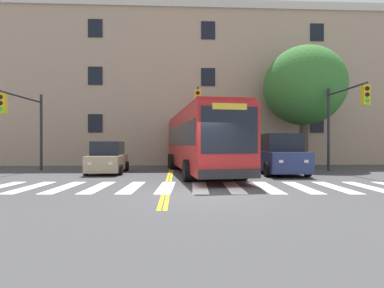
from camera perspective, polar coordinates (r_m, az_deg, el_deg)
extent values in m
plane|color=#424244|center=(10.08, 2.45, -9.62)|extent=(120.00, 120.00, 0.00)
cube|color=white|center=(13.29, -28.38, -7.25)|extent=(0.73, 3.28, 0.01)
cube|color=white|center=(12.72, -23.13, -7.58)|extent=(0.73, 3.28, 0.01)
cube|color=white|center=(12.27, -17.42, -7.86)|extent=(0.73, 3.28, 0.01)
cube|color=white|center=(11.95, -11.34, -8.07)|extent=(0.73, 3.28, 0.01)
cube|color=white|center=(11.76, -4.99, -8.20)|extent=(0.73, 3.28, 0.01)
cube|color=white|center=(11.72, 1.49, -8.23)|extent=(0.73, 3.28, 0.01)
cube|color=white|center=(11.83, 7.93, -8.15)|extent=(0.73, 3.28, 0.01)
cube|color=white|center=(12.08, 14.17, -7.99)|extent=(0.73, 3.28, 0.01)
cube|color=white|center=(12.46, 20.09, -7.74)|extent=(0.73, 3.28, 0.01)
cube|color=white|center=(12.97, 25.59, -7.43)|extent=(0.73, 3.28, 0.01)
cube|color=white|center=(13.59, 30.64, -7.10)|extent=(0.73, 3.28, 0.01)
cube|color=gold|center=(25.63, -3.86, -3.71)|extent=(0.12, 36.00, 0.01)
cube|color=gold|center=(25.63, -3.50, -3.71)|extent=(0.12, 36.00, 0.01)
cube|color=#B22323|center=(17.21, 1.45, 0.60)|extent=(3.88, 12.09, 2.99)
cube|color=black|center=(17.50, 5.46, 1.57)|extent=(1.33, 10.85, 1.07)
cube|color=black|center=(17.02, -2.68, 1.61)|extent=(1.33, 10.85, 1.07)
cube|color=black|center=(11.44, 7.20, 2.66)|extent=(2.21, 0.29, 1.79)
cube|color=yellow|center=(11.51, 7.21, 7.12)|extent=(1.36, 0.19, 0.24)
cube|color=#232326|center=(11.46, 7.24, -5.71)|extent=(2.42, 0.39, 0.36)
cube|color=maroon|center=(17.29, 1.45, 5.82)|extent=(3.67, 11.60, 0.16)
cylinder|color=black|center=(14.00, 9.15, -4.85)|extent=(0.67, 1.05, 0.99)
cylinder|color=black|center=(13.43, -0.48, -5.06)|extent=(0.67, 1.05, 0.99)
cylinder|color=black|center=(20.10, 3.29, -3.35)|extent=(0.67, 1.05, 0.99)
cylinder|color=black|center=(19.71, -3.43, -3.42)|extent=(0.67, 1.05, 0.99)
cylinder|color=black|center=(21.17, 2.62, -3.18)|extent=(0.67, 1.05, 0.99)
cylinder|color=black|center=(20.80, -3.76, -3.24)|extent=(0.67, 1.05, 0.99)
cube|color=tan|center=(17.91, -15.73, -3.44)|extent=(1.86, 3.97, 0.87)
cube|color=black|center=(17.92, -15.70, -0.79)|extent=(1.63, 2.20, 0.78)
cube|color=white|center=(15.87, -15.27, -3.58)|extent=(0.20, 0.05, 0.14)
cube|color=white|center=(16.09, -18.94, -3.52)|extent=(0.20, 0.05, 0.14)
cylinder|color=black|center=(16.58, -13.51, -4.76)|extent=(0.24, 0.61, 0.60)
cylinder|color=black|center=(16.95, -19.51, -4.66)|extent=(0.24, 0.61, 0.60)
cylinder|color=black|center=(18.98, -12.35, -4.15)|extent=(0.24, 0.61, 0.60)
cylinder|color=black|center=(19.31, -17.63, -4.08)|extent=(0.24, 0.61, 0.60)
cube|color=navy|center=(17.47, 16.18, -3.07)|extent=(2.21, 4.80, 1.06)
cube|color=black|center=(17.49, 16.14, 0.26)|extent=(1.94, 3.00, 0.97)
cube|color=white|center=(15.42, 20.96, -3.10)|extent=(0.20, 0.05, 0.14)
cube|color=white|center=(15.01, 16.61, -3.18)|extent=(0.20, 0.05, 0.14)
cylinder|color=black|center=(16.46, 21.16, -4.52)|extent=(0.25, 0.77, 0.76)
cylinder|color=black|center=(15.80, 14.11, -4.71)|extent=(0.25, 0.77, 0.76)
cylinder|color=black|center=(19.21, 17.88, -3.86)|extent=(0.25, 0.77, 0.76)
cylinder|color=black|center=(18.65, 11.79, -3.98)|extent=(0.25, 0.77, 0.76)
cube|color=#AD1E1E|center=(26.50, 0.03, -2.33)|extent=(2.13, 4.53, 0.80)
cube|color=black|center=(26.61, 0.00, -0.68)|extent=(1.76, 2.24, 0.73)
cube|color=white|center=(24.39, 1.97, -2.36)|extent=(0.20, 0.06, 0.14)
cube|color=white|center=(24.23, -0.51, -2.37)|extent=(0.20, 0.06, 0.14)
cylinder|color=black|center=(25.31, 2.48, -3.02)|extent=(0.27, 0.68, 0.66)
cylinder|color=black|center=(25.05, -1.61, -3.05)|extent=(0.27, 0.68, 0.66)
cylinder|color=black|center=(27.99, 1.50, -2.72)|extent=(0.27, 0.68, 0.66)
cylinder|color=black|center=(27.76, -2.20, -2.75)|extent=(0.27, 0.68, 0.66)
cylinder|color=#28282D|center=(20.47, 24.57, 2.49)|extent=(0.16, 0.16, 5.12)
cylinder|color=#28282D|center=(19.03, 27.24, 9.23)|extent=(0.11, 3.81, 0.11)
cube|color=yellow|center=(17.46, 30.15, 8.07)|extent=(0.34, 0.28, 1.00)
cylinder|color=black|center=(17.38, 30.42, 9.11)|extent=(0.22, 0.03, 0.22)
cylinder|color=black|center=(17.34, 30.42, 8.13)|extent=(0.22, 0.03, 0.22)
cylinder|color=green|center=(17.30, 30.42, 7.14)|extent=(0.22, 0.03, 0.22)
cylinder|color=#28282D|center=(21.23, -26.80, 1.98)|extent=(0.16, 0.16, 4.81)
cylinder|color=#28282D|center=(19.56, -29.47, 7.74)|extent=(0.25, 4.12, 0.11)
cube|color=yellow|center=(17.85, -32.43, 6.54)|extent=(0.35, 0.29, 1.00)
cylinder|color=black|center=(17.76, -32.68, 7.55)|extent=(0.22, 0.04, 0.22)
cylinder|color=black|center=(17.73, -32.68, 6.58)|extent=(0.22, 0.04, 0.22)
cylinder|color=green|center=(17.69, -32.68, 5.62)|extent=(0.22, 0.04, 0.22)
cylinder|color=#28282D|center=(21.10, 0.77, 2.71)|extent=(0.16, 0.16, 5.34)
cylinder|color=#28282D|center=(19.16, 0.92, 9.50)|extent=(0.28, 4.36, 0.11)
cube|color=yellow|center=(17.06, 1.09, 8.63)|extent=(0.35, 0.29, 1.00)
cylinder|color=black|center=(16.96, 1.11, 9.70)|extent=(0.22, 0.04, 0.22)
cylinder|color=black|center=(16.91, 1.11, 8.70)|extent=(0.22, 0.04, 0.22)
cylinder|color=green|center=(16.87, 1.11, 7.69)|extent=(0.22, 0.04, 0.22)
cylinder|color=#4C3D2D|center=(22.80, 20.54, 0.15)|extent=(0.60, 0.60, 3.46)
ellipsoid|color=#387A33|center=(23.17, 20.55, 10.39)|extent=(7.68, 7.56, 5.62)
cube|color=tan|center=(28.37, 2.13, 9.87)|extent=(43.58, 9.00, 13.05)
cube|color=beige|center=(25.83, 3.10, 25.17)|extent=(43.58, 0.16, 0.60)
cube|color=black|center=(24.21, -17.95, 3.78)|extent=(1.10, 0.06, 1.40)
cube|color=black|center=(23.49, 3.09, 3.90)|extent=(1.10, 0.06, 1.40)
cube|color=black|center=(25.88, 22.70, 3.54)|extent=(1.10, 0.06, 1.40)
cube|color=black|center=(24.71, -17.95, 12.26)|extent=(1.10, 0.06, 1.40)
cube|color=black|center=(24.01, 3.09, 12.63)|extent=(1.10, 0.06, 1.40)
cube|color=black|center=(26.35, 22.70, 11.49)|extent=(1.10, 0.06, 1.40)
cube|color=black|center=(25.73, -17.96, 20.24)|extent=(1.10, 0.06, 1.40)
cube|color=black|center=(25.06, 3.09, 20.81)|extent=(1.10, 0.06, 1.40)
cube|color=black|center=(27.31, 22.71, 19.03)|extent=(1.10, 0.06, 1.40)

